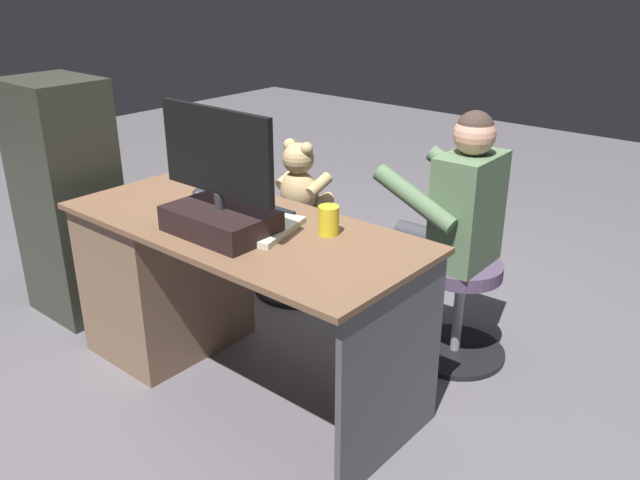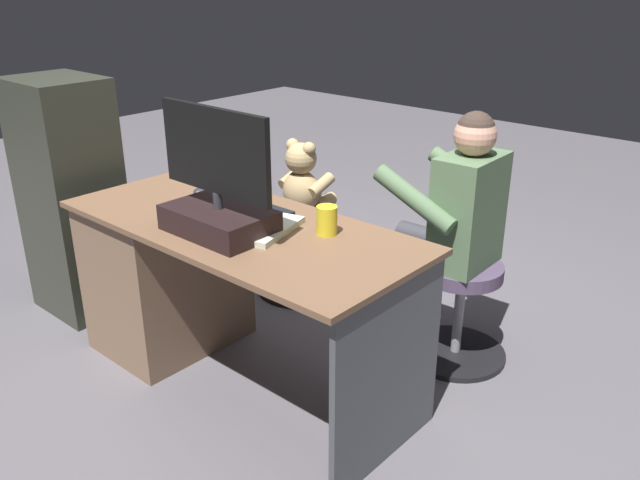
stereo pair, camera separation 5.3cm
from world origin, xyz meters
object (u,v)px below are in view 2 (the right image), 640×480
(cup, at_px, (327,220))
(tv_remote, at_px, (178,209))
(keyboard, at_px, (246,206))
(computer_mouse, at_px, (203,190))
(teddy_bear, at_px, (303,180))
(desk, at_px, (181,272))
(person, at_px, (448,217))
(visitor_chair, at_px, (459,306))
(office_chair_teddy, at_px, (302,247))
(monitor, at_px, (218,199))

(cup, xyz_separation_m, tv_remote, (0.61, 0.21, -0.05))
(keyboard, distance_m, computer_mouse, 0.27)
(cup, distance_m, teddy_bear, 0.99)
(desk, bearing_deg, person, -139.25)
(tv_remote, distance_m, teddy_bear, 0.89)
(desk, relative_size, visitor_chair, 3.31)
(visitor_chair, relative_size, person, 0.41)
(keyboard, height_order, teddy_bear, teddy_bear)
(office_chair_teddy, bearing_deg, person, 178.33)
(keyboard, bearing_deg, tv_remote, 48.07)
(cup, bearing_deg, teddy_bear, -42.06)
(monitor, xyz_separation_m, computer_mouse, (0.39, -0.24, -0.11))
(monitor, relative_size, office_chair_teddy, 1.11)
(monitor, distance_m, teddy_bear, 1.03)
(monitor, xyz_separation_m, tv_remote, (0.30, -0.04, -0.12))
(keyboard, height_order, office_chair_teddy, keyboard)
(tv_remote, xyz_separation_m, teddy_bear, (0.12, -0.87, -0.11))
(tv_remote, height_order, office_chair_teddy, tv_remote)
(office_chair_teddy, xyz_separation_m, teddy_bear, (0.00, -0.01, 0.37))
(keyboard, height_order, person, person)
(teddy_bear, bearing_deg, keyboard, 114.34)
(keyboard, bearing_deg, teddy_bear, -65.66)
(desk, relative_size, office_chair_teddy, 3.08)
(keyboard, bearing_deg, desk, 22.85)
(keyboard, bearing_deg, computer_mouse, -0.19)
(desk, bearing_deg, tv_remote, 149.07)
(desk, bearing_deg, visitor_chair, -142.23)
(desk, distance_m, tv_remote, 0.37)
(tv_remote, bearing_deg, visitor_chair, -159.20)
(office_chair_teddy, bearing_deg, computer_mouse, 92.50)
(cup, distance_m, person, 0.65)
(visitor_chair, bearing_deg, tv_remote, 44.25)
(cup, relative_size, visitor_chair, 0.24)
(monitor, xyz_separation_m, keyboard, (0.12, -0.24, -0.12))
(keyboard, distance_m, person, 0.86)
(keyboard, distance_m, office_chair_teddy, 0.87)
(desk, distance_m, person, 1.19)
(tv_remote, xyz_separation_m, office_chair_teddy, (0.12, -0.86, -0.48))
(visitor_chair, xyz_separation_m, person, (0.10, -0.00, 0.39))
(cup, relative_size, teddy_bear, 0.29)
(cup, bearing_deg, desk, 10.77)
(desk, relative_size, keyboard, 3.59)
(monitor, distance_m, visitor_chair, 1.19)
(cup, relative_size, office_chair_teddy, 0.22)
(tv_remote, relative_size, visitor_chair, 0.33)
(monitor, bearing_deg, person, -117.77)
(visitor_chair, distance_m, person, 0.40)
(cup, xyz_separation_m, teddy_bear, (0.73, -0.66, -0.15))
(tv_remote, height_order, teddy_bear, teddy_bear)
(tv_remote, bearing_deg, cup, 175.86)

